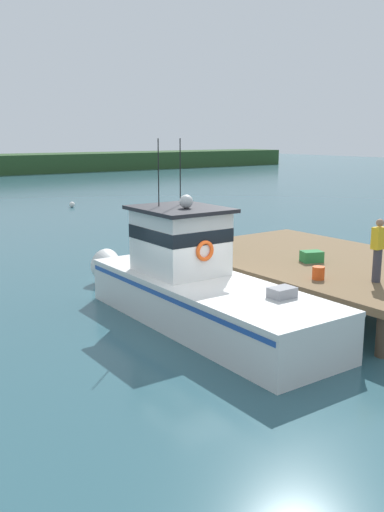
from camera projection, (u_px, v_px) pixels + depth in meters
The scene contains 8 objects.
ground_plane at pixel (197, 326), 14.66m from camera, with size 200.00×200.00×0.00m, color #2D5660.
dock at pixel (323, 262), 17.19m from camera, with size 6.00×9.00×1.20m.
main_fishing_boat at pixel (194, 284), 14.91m from camera, with size 2.67×9.83×4.80m.
crate_stack_mid_dock at pixel (312, 256), 16.65m from camera, with size 0.60×0.44×0.32m, color #2D8442.
crate_single_far at pixel (217, 245), 18.13m from camera, with size 0.60×0.44×0.43m, color #2D8442.
bait_bucket at pixel (318, 273), 14.62m from camera, with size 0.32×0.32×0.34m, color #E04C19.
deckhand_by_the_boat at pixel (378, 249), 14.23m from camera, with size 0.36×0.22×1.63m.
mooring_buoy_spare_mooring at pixel (72, 205), 38.68m from camera, with size 0.37×0.37×0.37m, color silver.
Camera 1 is at (-8.28, -11.22, 4.89)m, focal length 39.43 mm.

